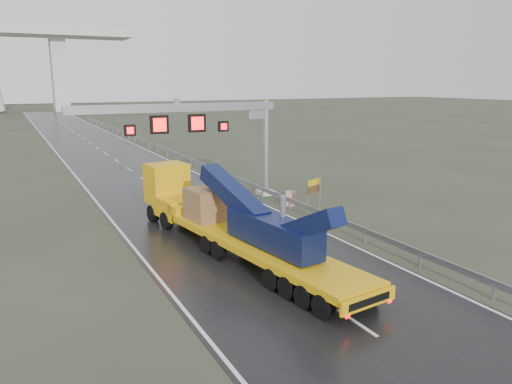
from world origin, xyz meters
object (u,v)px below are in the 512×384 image
exit_sign_pair (314,189)px  striped_barrier (290,199)px  sign_gantry (206,124)px  heavy_haul_truck (219,215)px

exit_sign_pair → striped_barrier: size_ratio=2.19×
sign_gantry → striped_barrier: size_ratio=13.91×
exit_sign_pair → striped_barrier: bearing=75.4°
sign_gantry → exit_sign_pair: sign_gantry is taller
sign_gantry → striped_barrier: 7.94m
sign_gantry → exit_sign_pair: size_ratio=6.35×
sign_gantry → exit_sign_pair: bearing=-52.0°
heavy_haul_truck → striped_barrier: heavy_haul_truck is taller
heavy_haul_truck → exit_sign_pair: size_ratio=7.81×
heavy_haul_truck → sign_gantry: bearing=64.4°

